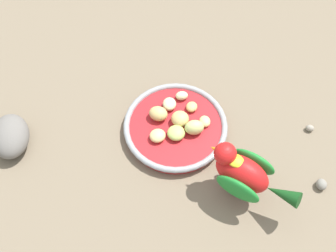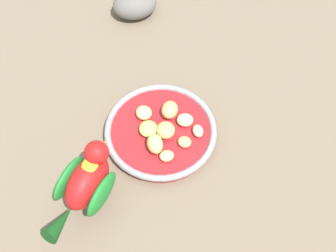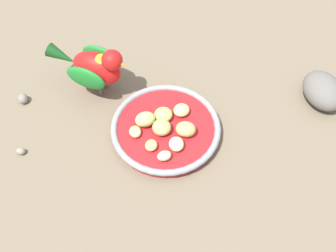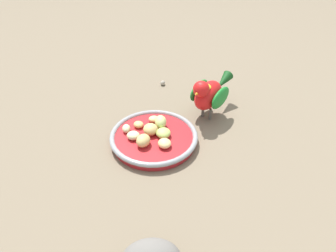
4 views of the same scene
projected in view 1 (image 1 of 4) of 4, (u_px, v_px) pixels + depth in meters
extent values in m
plane|color=#756651|center=(172.00, 145.00, 0.88)|extent=(4.00, 4.00, 0.00)
cylinder|color=#AD1E23|center=(175.00, 128.00, 0.89)|extent=(0.19, 0.19, 0.02)
torus|color=#93969B|center=(175.00, 126.00, 0.88)|extent=(0.20, 0.20, 0.01)
ellipsoid|color=#C6D17A|center=(194.00, 127.00, 0.86)|extent=(0.05, 0.05, 0.03)
ellipsoid|color=tan|center=(180.00, 119.00, 0.88)|extent=(0.05, 0.04, 0.03)
ellipsoid|color=#B2CC66|center=(178.00, 134.00, 0.86)|extent=(0.05, 0.05, 0.02)
ellipsoid|color=#E5C67F|center=(158.00, 136.00, 0.86)|extent=(0.04, 0.04, 0.02)
ellipsoid|color=beige|center=(169.00, 104.00, 0.90)|extent=(0.04, 0.04, 0.02)
ellipsoid|color=tan|center=(158.00, 114.00, 0.88)|extent=(0.04, 0.04, 0.03)
ellipsoid|color=beige|center=(182.00, 96.00, 0.91)|extent=(0.03, 0.03, 0.02)
ellipsoid|color=tan|center=(192.00, 107.00, 0.90)|extent=(0.03, 0.03, 0.01)
ellipsoid|color=#E5C67F|center=(205.00, 121.00, 0.88)|extent=(0.03, 0.03, 0.01)
cylinder|color=#59544C|center=(233.00, 189.00, 0.82)|extent=(0.01, 0.01, 0.03)
cylinder|color=#59544C|center=(239.00, 179.00, 0.83)|extent=(0.01, 0.01, 0.03)
ellipsoid|color=red|center=(242.00, 173.00, 0.78)|extent=(0.10, 0.06, 0.07)
ellipsoid|color=#1E7F2D|center=(237.00, 189.00, 0.76)|extent=(0.08, 0.02, 0.05)
ellipsoid|color=#1E7F2D|center=(253.00, 162.00, 0.79)|extent=(0.08, 0.02, 0.05)
cone|color=#144719|center=(283.00, 194.00, 0.75)|extent=(0.06, 0.03, 0.04)
sphere|color=red|center=(225.00, 154.00, 0.76)|extent=(0.04, 0.04, 0.04)
cone|color=orange|center=(215.00, 149.00, 0.77)|extent=(0.02, 0.02, 0.01)
ellipsoid|color=yellow|center=(235.00, 160.00, 0.76)|extent=(0.03, 0.03, 0.01)
ellipsoid|color=slate|center=(10.00, 136.00, 0.86)|extent=(0.12, 0.12, 0.06)
ellipsoid|color=gray|center=(321.00, 184.00, 0.83)|extent=(0.03, 0.03, 0.02)
ellipsoid|color=gray|center=(310.00, 128.00, 0.89)|extent=(0.02, 0.02, 0.01)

